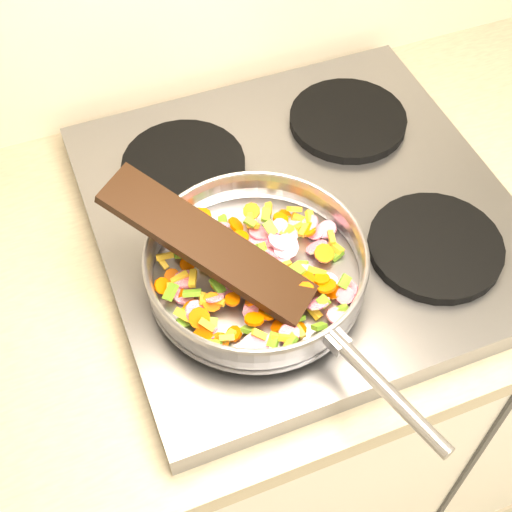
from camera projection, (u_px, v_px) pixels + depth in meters
name	position (u px, v px, depth m)	size (l,w,h in m)	color
cooktop	(303.00, 216.00, 1.07)	(0.60, 0.60, 0.04)	#939399
grate_fl	(249.00, 308.00, 0.94)	(0.19, 0.19, 0.02)	black
grate_fr	(435.00, 246.00, 1.00)	(0.19, 0.19, 0.02)	black
grate_bl	(184.00, 165.00, 1.09)	(0.19, 0.19, 0.02)	black
grate_br	(348.00, 120.00, 1.16)	(0.19, 0.19, 0.02)	black
saute_pan	(257.00, 266.00, 0.93)	(0.33, 0.49, 0.06)	#9E9EA5
vegetable_heap	(257.00, 270.00, 0.94)	(0.27, 0.27, 0.05)	#E41661
wooden_spatula	(208.00, 245.00, 0.90)	(0.30, 0.07, 0.01)	black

